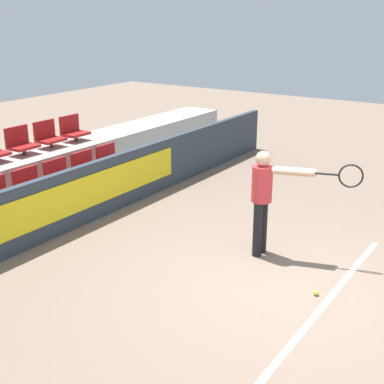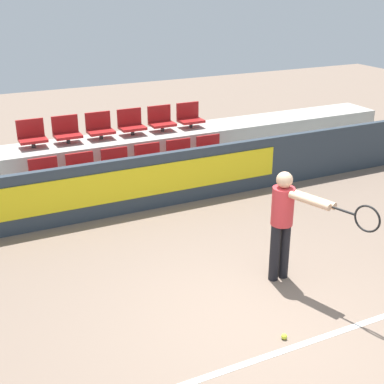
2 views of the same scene
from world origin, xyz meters
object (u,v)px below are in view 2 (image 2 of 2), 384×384
(stadium_chair_3, at_px, (149,159))
(stadium_chair_11, at_px, (190,117))
(stadium_chair_9, at_px, (131,124))
(stadium_chair_1, at_px, (82,169))
(stadium_chair_4, at_px, (181,155))
(stadium_chair_2, at_px, (116,164))
(stadium_chair_8, at_px, (100,127))
(stadium_chair_5, at_px, (210,150))
(stadium_chair_0, at_px, (45,175))
(stadium_chair_10, at_px, (161,120))
(stadium_chair_7, at_px, (67,131))
(stadium_chair_6, at_px, (32,135))
(tennis_ball, at_px, (284,337))
(tennis_player, at_px, (287,217))

(stadium_chair_3, height_order, stadium_chair_11, stadium_chair_11)
(stadium_chair_3, xyz_separation_m, stadium_chair_9, (0.00, 0.91, 0.46))
(stadium_chair_9, xyz_separation_m, stadium_chair_11, (1.26, 0.00, 0.00))
(stadium_chair_1, xyz_separation_m, stadium_chair_4, (1.89, 0.00, 0.00))
(stadium_chair_2, distance_m, stadium_chair_8, 1.02)
(stadium_chair_5, distance_m, stadium_chair_9, 1.62)
(stadium_chair_2, bearing_deg, stadium_chair_0, 180.00)
(stadium_chair_2, distance_m, stadium_chair_10, 1.62)
(stadium_chair_10, bearing_deg, stadium_chair_0, -160.04)
(stadium_chair_7, xyz_separation_m, stadium_chair_9, (1.26, 0.00, 0.00))
(stadium_chair_2, height_order, stadium_chair_10, stadium_chair_10)
(stadium_chair_10, bearing_deg, stadium_chair_3, -124.54)
(stadium_chair_9, bearing_deg, stadium_chair_1, -144.00)
(stadium_chair_3, xyz_separation_m, stadium_chair_10, (0.63, 0.91, 0.46))
(stadium_chair_6, bearing_deg, stadium_chair_3, -25.84)
(stadium_chair_0, distance_m, stadium_chair_11, 3.31)
(stadium_chair_5, bearing_deg, tennis_ball, -107.99)
(stadium_chair_0, distance_m, stadium_chair_5, 3.15)
(stadium_chair_9, height_order, tennis_ball, stadium_chair_9)
(stadium_chair_2, distance_m, stadium_chair_3, 0.63)
(stadium_chair_1, height_order, stadium_chair_3, same)
(stadium_chair_1, relative_size, stadium_chair_3, 1.00)
(stadium_chair_0, relative_size, stadium_chair_8, 1.00)
(stadium_chair_1, height_order, stadium_chair_8, stadium_chair_8)
(stadium_chair_1, height_order, stadium_chair_6, stadium_chair_6)
(stadium_chair_2, distance_m, stadium_chair_11, 2.15)
(stadium_chair_1, xyz_separation_m, tennis_player, (1.70, -3.64, 0.25))
(stadium_chair_1, relative_size, stadium_chair_2, 1.00)
(stadium_chair_0, xyz_separation_m, stadium_chair_2, (1.26, 0.00, 0.00))
(stadium_chair_2, height_order, stadium_chair_4, same)
(stadium_chair_3, bearing_deg, stadium_chair_9, 90.00)
(stadium_chair_2, relative_size, stadium_chair_9, 1.00)
(stadium_chair_2, bearing_deg, stadium_chair_3, 0.00)
(stadium_chair_6, relative_size, stadium_chair_10, 1.00)
(stadium_chair_3, xyz_separation_m, stadium_chair_8, (-0.63, 0.91, 0.46))
(stadium_chair_2, bearing_deg, stadium_chair_6, 144.00)
(stadium_chair_0, height_order, stadium_chair_11, stadium_chair_11)
(stadium_chair_4, distance_m, stadium_chair_10, 1.02)
(stadium_chair_5, xyz_separation_m, stadium_chair_10, (-0.63, 0.91, 0.46))
(stadium_chair_4, height_order, stadium_chair_11, stadium_chair_11)
(tennis_player, relative_size, tennis_ball, 22.99)
(stadium_chair_4, xyz_separation_m, stadium_chair_8, (-1.26, 0.91, 0.46))
(stadium_chair_4, relative_size, stadium_chair_10, 1.00)
(stadium_chair_5, height_order, stadium_chair_6, stadium_chair_6)
(stadium_chair_6, height_order, stadium_chair_8, same)
(stadium_chair_4, height_order, stadium_chair_6, stadium_chair_6)
(stadium_chair_6, distance_m, tennis_player, 5.12)
(stadium_chair_4, xyz_separation_m, stadium_chair_6, (-2.52, 0.91, 0.46))
(stadium_chair_10, distance_m, tennis_ball, 5.79)
(stadium_chair_0, relative_size, stadium_chair_11, 1.00)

